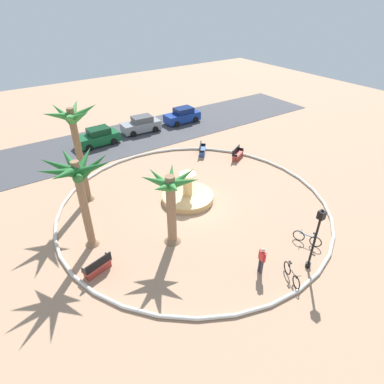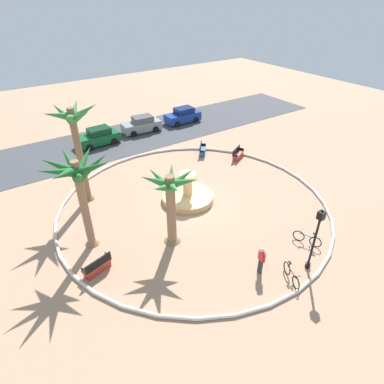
# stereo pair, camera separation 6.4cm
# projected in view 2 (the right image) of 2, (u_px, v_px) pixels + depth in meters

# --- Properties ---
(ground_plane) EXTENTS (80.00, 80.00, 0.00)m
(ground_plane) POSITION_uv_depth(u_px,v_px,m) (194.00, 206.00, 22.52)
(ground_plane) COLOR tan
(plaza_curb) EXTENTS (18.58, 18.58, 0.20)m
(plaza_curb) POSITION_uv_depth(u_px,v_px,m) (194.00, 204.00, 22.47)
(plaza_curb) COLOR silver
(plaza_curb) RESTS_ON ground
(street_asphalt) EXTENTS (48.00, 8.00, 0.03)m
(street_asphalt) POSITION_uv_depth(u_px,v_px,m) (116.00, 140.00, 32.03)
(street_asphalt) COLOR #424247
(street_asphalt) RESTS_ON ground
(fountain) EXTENTS (3.69, 3.69, 2.16)m
(fountain) POSITION_uv_depth(u_px,v_px,m) (188.00, 196.00, 22.97)
(fountain) COLOR tan
(fountain) RESTS_ON ground
(palm_tree_near_fountain) EXTENTS (3.49, 3.28, 6.98)m
(palm_tree_near_fountain) POSITION_uv_depth(u_px,v_px,m) (75.00, 133.00, 20.47)
(palm_tree_near_fountain) COLOR brown
(palm_tree_near_fountain) RESTS_ON ground
(palm_tree_by_curb) EXTENTS (3.74, 3.78, 5.81)m
(palm_tree_by_curb) POSITION_uv_depth(u_px,v_px,m) (78.00, 180.00, 16.77)
(palm_tree_by_curb) COLOR #8E6B4C
(palm_tree_by_curb) RESTS_ON ground
(palm_tree_mid_plaza) EXTENTS (3.18, 3.21, 4.78)m
(palm_tree_mid_plaza) POSITION_uv_depth(u_px,v_px,m) (170.00, 195.00, 17.60)
(palm_tree_mid_plaza) COLOR #8E6B4C
(palm_tree_mid_plaza) RESTS_ON ground
(bench_east) EXTENTS (1.65, 1.18, 1.00)m
(bench_east) POSITION_uv_depth(u_px,v_px,m) (238.00, 155.00, 28.55)
(bench_east) COLOR #B73D33
(bench_east) RESTS_ON ground
(bench_west) EXTENTS (1.42, 1.54, 1.00)m
(bench_west) POSITION_uv_depth(u_px,v_px,m) (203.00, 151.00, 29.29)
(bench_west) COLOR #335BA8
(bench_west) RESTS_ON ground
(bench_north) EXTENTS (1.68, 0.91, 1.00)m
(bench_north) POSITION_uv_depth(u_px,v_px,m) (97.00, 267.00, 17.13)
(bench_north) COLOR #B73D33
(bench_north) RESTS_ON ground
(lamppost) EXTENTS (0.32, 0.32, 3.90)m
(lamppost) POSITION_uv_depth(u_px,v_px,m) (316.00, 235.00, 16.36)
(lamppost) COLOR black
(lamppost) RESTS_ON ground
(bicycle_red_frame) EXTENTS (0.74, 1.61, 0.94)m
(bicycle_red_frame) POSITION_uv_depth(u_px,v_px,m) (291.00, 275.00, 16.61)
(bicycle_red_frame) COLOR black
(bicycle_red_frame) RESTS_ON ground
(bicycle_by_lamppost) EXTENTS (0.73, 1.62, 0.94)m
(bicycle_by_lamppost) POSITION_uv_depth(u_px,v_px,m) (307.00, 239.00, 19.00)
(bicycle_by_lamppost) COLOR black
(bicycle_by_lamppost) RESTS_ON ground
(person_cyclist_helmet) EXTENTS (0.23, 0.53, 1.71)m
(person_cyclist_helmet) POSITION_uv_depth(u_px,v_px,m) (261.00, 259.00, 16.76)
(person_cyclist_helmet) COLOR #33333D
(person_cyclist_helmet) RESTS_ON ground
(parked_car_leftmost) EXTENTS (4.06, 2.04, 1.67)m
(parked_car_leftmost) POSITION_uv_depth(u_px,v_px,m) (98.00, 137.00, 30.82)
(parked_car_leftmost) COLOR #145B2D
(parked_car_leftmost) RESTS_ON ground
(parked_car_second) EXTENTS (4.09, 2.10, 1.67)m
(parked_car_second) POSITION_uv_depth(u_px,v_px,m) (142.00, 125.00, 33.59)
(parked_car_second) COLOR gray
(parked_car_second) RESTS_ON ground
(parked_car_third) EXTENTS (4.01, 1.94, 1.67)m
(parked_car_third) POSITION_uv_depth(u_px,v_px,m) (183.00, 116.00, 35.92)
(parked_car_third) COLOR navy
(parked_car_third) RESTS_ON ground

